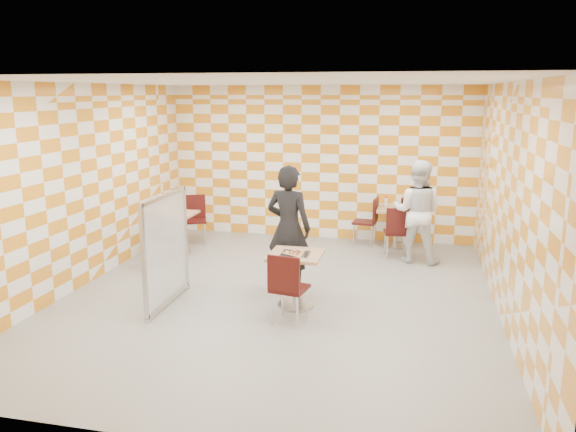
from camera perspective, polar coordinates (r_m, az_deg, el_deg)
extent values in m
plane|color=gray|center=(8.11, -1.01, -8.22)|extent=(7.00, 7.00, 0.00)
plane|color=white|center=(7.59, -1.10, 13.48)|extent=(7.00, 7.00, 0.00)
plane|color=white|center=(11.10, 3.27, 5.38)|extent=(6.00, 0.00, 6.00)
plane|color=white|center=(8.91, -20.17, 2.88)|extent=(0.00, 7.00, 7.00)
plane|color=white|center=(7.59, 21.53, 1.22)|extent=(0.00, 7.00, 7.00)
cube|color=tan|center=(7.55, 0.78, -3.98)|extent=(0.70, 0.70, 0.04)
cylinder|color=#A5A5AA|center=(7.66, 0.78, -6.56)|extent=(0.08, 0.08, 0.70)
cylinder|color=#A5A5AA|center=(7.78, 0.77, -9.04)|extent=(0.50, 0.50, 0.03)
cube|color=tan|center=(10.64, 10.97, 0.66)|extent=(0.70, 0.70, 0.04)
cylinder|color=#A5A5AA|center=(10.72, 10.89, -1.23)|extent=(0.08, 0.08, 0.70)
cylinder|color=#A5A5AA|center=(10.81, 10.81, -3.05)|extent=(0.50, 0.50, 0.03)
cube|color=tan|center=(10.24, -11.44, 0.18)|extent=(0.70, 0.70, 0.04)
cylinder|color=#A5A5AA|center=(10.32, -11.35, -1.77)|extent=(0.08, 0.08, 0.70)
cylinder|color=#A5A5AA|center=(10.41, -11.27, -3.67)|extent=(0.50, 0.50, 0.03)
cube|color=#370D0B|center=(7.12, 0.18, -7.37)|extent=(0.48, 0.48, 0.04)
cube|color=#370D0B|center=(6.86, -0.46, -5.93)|extent=(0.42, 0.11, 0.45)
cylinder|color=silver|center=(7.29, 1.94, -8.86)|extent=(0.03, 0.03, 0.43)
cylinder|color=silver|center=(7.41, -0.55, -8.50)|extent=(0.03, 0.03, 0.43)
cylinder|color=silver|center=(7.00, 0.95, -9.80)|extent=(0.03, 0.03, 0.43)
cylinder|color=silver|center=(7.12, -1.64, -9.40)|extent=(0.03, 0.03, 0.43)
cube|color=#370D0B|center=(10.07, 10.96, -1.65)|extent=(0.48, 0.48, 0.04)
cube|color=#370D0B|center=(9.82, 11.16, -0.52)|extent=(0.42, 0.11, 0.45)
cylinder|color=silver|center=(10.31, 11.73, -2.70)|extent=(0.03, 0.03, 0.43)
cylinder|color=silver|center=(10.27, 9.85, -2.68)|extent=(0.03, 0.03, 0.43)
cylinder|color=silver|center=(9.99, 11.99, -3.20)|extent=(0.03, 0.03, 0.43)
cylinder|color=silver|center=(9.94, 10.05, -3.19)|extent=(0.03, 0.03, 0.43)
cube|color=#370D0B|center=(10.76, 7.79, -0.63)|extent=(0.46, 0.46, 0.04)
cube|color=#370D0B|center=(10.67, 8.89, 0.60)|extent=(0.08, 0.42, 0.45)
cylinder|color=silver|center=(11.01, 7.06, -1.56)|extent=(0.03, 0.03, 0.43)
cylinder|color=silver|center=(10.68, 6.69, -1.99)|extent=(0.03, 0.03, 0.43)
cylinder|color=silver|center=(10.94, 8.80, -1.70)|extent=(0.03, 0.03, 0.43)
cylinder|color=silver|center=(10.62, 8.48, -2.12)|extent=(0.03, 0.03, 0.43)
cube|color=#370D0B|center=(9.74, -12.50, -2.20)|extent=(0.50, 0.50, 0.04)
cube|color=#370D0B|center=(9.53, -13.31, -1.01)|extent=(0.42, 0.13, 0.45)
cylinder|color=silver|center=(9.83, -11.05, -3.41)|extent=(0.03, 0.03, 0.43)
cylinder|color=silver|center=(10.03, -12.61, -3.16)|extent=(0.03, 0.03, 0.43)
cylinder|color=silver|center=(9.57, -12.25, -3.90)|extent=(0.03, 0.03, 0.43)
cylinder|color=silver|center=(9.78, -13.84, -3.63)|extent=(0.03, 0.03, 0.43)
cube|color=#370D0B|center=(10.91, -9.41, -0.49)|extent=(0.55, 0.55, 0.04)
cube|color=#370D0B|center=(11.05, -9.47, 1.00)|extent=(0.40, 0.20, 0.45)
cylinder|color=silver|center=(10.80, -10.25, -1.94)|extent=(0.03, 0.03, 0.43)
cylinder|color=silver|center=(10.80, -8.45, -1.87)|extent=(0.03, 0.03, 0.43)
cylinder|color=silver|center=(11.13, -10.26, -1.51)|extent=(0.03, 0.03, 0.43)
cylinder|color=silver|center=(11.13, -8.51, -1.45)|extent=(0.03, 0.03, 0.43)
cube|color=white|center=(7.77, -12.27, -3.25)|extent=(0.02, 1.30, 1.40)
cube|color=#B2B2B7|center=(7.61, -12.52, 1.98)|extent=(0.05, 1.30, 0.05)
cube|color=#B2B2B7|center=(7.99, -12.03, -8.23)|extent=(0.05, 1.30, 0.05)
cube|color=#B2B2B7|center=(7.21, -14.43, -4.59)|extent=(0.05, 0.05, 1.50)
cylinder|color=#B2B2B7|center=(7.47, -14.11, -10.29)|extent=(0.08, 0.08, 0.05)
cube|color=#B2B2B7|center=(8.34, -10.40, -2.08)|extent=(0.05, 0.05, 1.50)
cylinder|color=#B2B2B7|center=(8.56, -10.20, -7.11)|extent=(0.08, 0.08, 0.05)
imported|color=black|center=(8.20, 0.07, -1.22)|extent=(0.75, 0.56, 1.85)
imported|color=white|center=(9.79, 12.98, 0.44)|extent=(0.95, 0.79, 1.76)
cube|color=silver|center=(7.52, 0.75, -3.85)|extent=(0.38, 0.34, 0.01)
cone|color=tan|center=(7.52, 0.75, -3.76)|extent=(0.40, 0.40, 0.02)
cone|color=#F2D88C|center=(7.53, 0.79, -3.61)|extent=(0.33, 0.33, 0.01)
cylinder|color=maroon|center=(7.43, 0.14, -3.77)|extent=(0.04, 0.04, 0.01)
cylinder|color=maroon|center=(7.42, 0.99, -3.80)|extent=(0.04, 0.04, 0.01)
cylinder|color=maroon|center=(7.49, 0.72, -3.63)|extent=(0.04, 0.04, 0.01)
cylinder|color=maroon|center=(7.55, 0.43, -3.50)|extent=(0.04, 0.04, 0.01)
cylinder|color=maroon|center=(7.51, 1.22, -3.60)|extent=(0.04, 0.04, 0.01)
torus|color=black|center=(7.47, 1.08, -3.66)|extent=(0.03, 0.03, 0.01)
torus|color=black|center=(7.46, 0.51, -3.69)|extent=(0.03, 0.03, 0.01)
torus|color=black|center=(7.54, 0.97, -3.50)|extent=(0.03, 0.03, 0.01)
torus|color=black|center=(7.51, 0.20, -3.59)|extent=(0.03, 0.03, 0.01)
cylinder|color=white|center=(10.77, 9.90, 1.38)|extent=(0.06, 0.06, 0.16)
cylinder|color=red|center=(10.75, 9.92, 1.91)|extent=(0.04, 0.04, 0.04)
cylinder|color=black|center=(10.62, 11.58, 1.27)|extent=(0.07, 0.07, 0.20)
cylinder|color=red|center=(10.59, 11.61, 1.88)|extent=(0.03, 0.03, 0.03)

